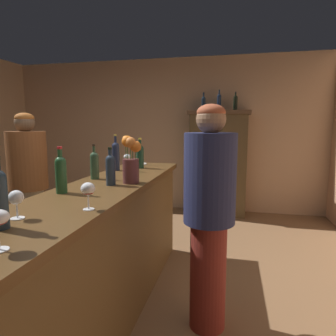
# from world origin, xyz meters

# --- Properties ---
(floor) EXTENTS (7.65, 7.65, 0.00)m
(floor) POSITION_xyz_m (0.00, 0.00, 0.00)
(floor) COLOR brown
(floor) RESTS_ON ground
(wall_back) EXTENTS (5.61, 0.12, 2.61)m
(wall_back) POSITION_xyz_m (0.00, 3.00, 1.31)
(wall_back) COLOR tan
(wall_back) RESTS_ON ground
(bar_counter) EXTENTS (0.58, 2.76, 1.03)m
(bar_counter) POSITION_xyz_m (0.30, -0.19, 0.52)
(bar_counter) COLOR brown
(bar_counter) RESTS_ON ground
(display_cabinet) EXTENTS (0.98, 0.41, 1.71)m
(display_cabinet) POSITION_xyz_m (0.99, 2.71, 0.89)
(display_cabinet) COLOR #4E3C23
(display_cabinet) RESTS_ON ground
(wine_bottle_chardonnay) EXTENTS (0.07, 0.07, 0.31)m
(wine_bottle_chardonnay) POSITION_xyz_m (0.14, -0.47, 1.17)
(wine_bottle_chardonnay) COLOR #214B28
(wine_bottle_chardonnay) RESTS_ON bar_counter
(wine_bottle_rose) EXTENTS (0.07, 0.07, 0.35)m
(wine_bottle_rose) POSITION_xyz_m (0.11, 0.53, 1.19)
(wine_bottle_rose) COLOR #1C2339
(wine_bottle_rose) RESTS_ON bar_counter
(wine_bottle_riesling) EXTENTS (0.08, 0.08, 0.31)m
(wine_bottle_riesling) POSITION_xyz_m (0.29, 0.74, 1.17)
(wine_bottle_riesling) COLOR #173523
(wine_bottle_riesling) RESTS_ON bar_counter
(wine_bottle_syrah) EXTENTS (0.07, 0.07, 0.28)m
(wine_bottle_syrah) POSITION_xyz_m (0.35, -0.16, 1.16)
(wine_bottle_syrah) COLOR #222F3E
(wine_bottle_syrah) RESTS_ON bar_counter
(wine_bottle_pinot) EXTENTS (0.07, 0.07, 0.29)m
(wine_bottle_pinot) POSITION_xyz_m (0.12, 0.05, 1.16)
(wine_bottle_pinot) COLOR #304B32
(wine_bottle_pinot) RESTS_ON bar_counter
(wine_glass_mid) EXTENTS (0.08, 0.08, 0.14)m
(wine_glass_mid) POSITION_xyz_m (0.13, 0.79, 1.14)
(wine_glass_mid) COLOR white
(wine_glass_mid) RESTS_ON bar_counter
(wine_glass_rear) EXTENTS (0.07, 0.07, 0.14)m
(wine_glass_rear) POSITION_xyz_m (0.24, -1.00, 1.13)
(wine_glass_rear) COLOR white
(wine_glass_rear) RESTS_ON bar_counter
(wine_glass_spare) EXTENTS (0.07, 0.07, 0.15)m
(wine_glass_spare) POSITION_xyz_m (0.50, -0.79, 1.14)
(wine_glass_spare) COLOR white
(wine_glass_spare) RESTS_ON bar_counter
(flower_arrangement) EXTENTS (0.16, 0.13, 0.36)m
(flower_arrangement) POSITION_xyz_m (0.47, -0.05, 1.22)
(flower_arrangement) COLOR #552928
(flower_arrangement) RESTS_ON bar_counter
(cheese_plate) EXTENTS (0.19, 0.19, 0.01)m
(cheese_plate) POSITION_xyz_m (0.18, 1.01, 1.04)
(cheese_plate) COLOR white
(cheese_plate) RESTS_ON bar_counter
(display_bottle_left) EXTENTS (0.07, 0.07, 0.29)m
(display_bottle_left) POSITION_xyz_m (0.74, 2.71, 1.84)
(display_bottle_left) COLOR #172635
(display_bottle_left) RESTS_ON display_cabinet
(display_bottle_midleft) EXTENTS (0.07, 0.07, 0.33)m
(display_bottle_midleft) POSITION_xyz_m (0.99, 2.71, 1.85)
(display_bottle_midleft) COLOR #18253C
(display_bottle_midleft) RESTS_ON display_cabinet
(display_bottle_center) EXTENTS (0.07, 0.07, 0.29)m
(display_bottle_center) POSITION_xyz_m (1.24, 2.71, 1.84)
(display_bottle_center) COLOR black
(display_bottle_center) RESTS_ON display_cabinet
(patron_in_grey) EXTENTS (0.38, 0.38, 1.60)m
(patron_in_grey) POSITION_xyz_m (-0.82, 0.45, 0.87)
(patron_in_grey) COLOR #B0A69C
(patron_in_grey) RESTS_ON ground
(bartender) EXTENTS (0.36, 0.36, 1.62)m
(bartender) POSITION_xyz_m (1.08, -0.14, 0.89)
(bartender) COLOR maroon
(bartender) RESTS_ON ground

